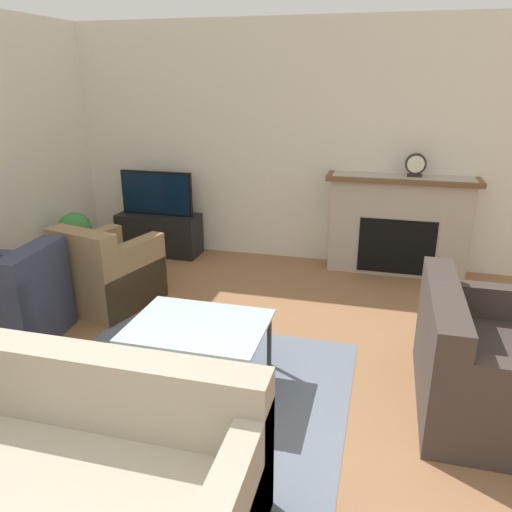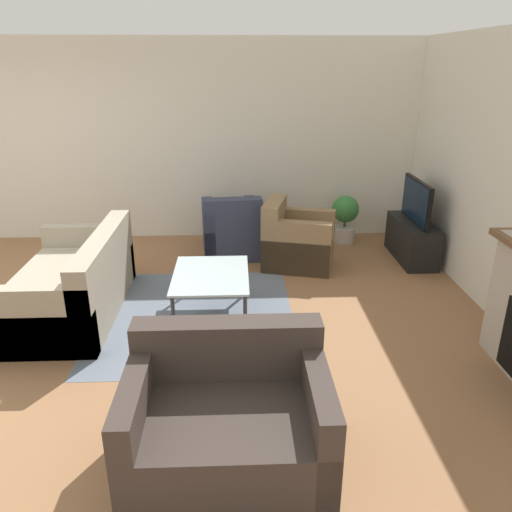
{
  "view_description": "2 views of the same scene",
  "coord_description": "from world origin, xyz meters",
  "px_view_note": "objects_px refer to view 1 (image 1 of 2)",
  "views": [
    {
      "loc": [
        1.14,
        -0.68,
        2.09
      ],
      "look_at": [
        0.3,
        2.55,
        0.88
      ],
      "focal_mm": 35.0,
      "sensor_mm": 36.0,
      "label": 1
    },
    {
      "loc": [
        4.43,
        2.49,
        2.39
      ],
      "look_at": [
        0.18,
        2.66,
        0.72
      ],
      "focal_mm": 35.0,
      "sensor_mm": 36.0,
      "label": 2
    }
  ],
  "objects_px": {
    "potted_plant": "(76,238)",
    "coffee_table": "(198,329)",
    "couch_loveseat": "(487,369)",
    "armchair_accent": "(108,276)",
    "couch_sectional": "(63,490)",
    "tv": "(157,193)",
    "mantel_clock": "(416,165)",
    "armchair_by_window": "(7,306)"
  },
  "relations": [
    {
      "from": "couch_loveseat",
      "to": "coffee_table",
      "type": "distance_m",
      "value": 1.94
    },
    {
      "from": "couch_loveseat",
      "to": "potted_plant",
      "type": "xyz_separation_m",
      "value": [
        -4.08,
        1.58,
        0.08
      ]
    },
    {
      "from": "couch_sectional",
      "to": "mantel_clock",
      "type": "distance_m",
      "value": 4.42
    },
    {
      "from": "armchair_by_window",
      "to": "coffee_table",
      "type": "xyz_separation_m",
      "value": [
        1.76,
        -0.19,
        0.12
      ]
    },
    {
      "from": "couch_sectional",
      "to": "armchair_by_window",
      "type": "height_order",
      "value": "same"
    },
    {
      "from": "tv",
      "to": "couch_loveseat",
      "type": "relative_size",
      "value": 0.72
    },
    {
      "from": "couch_loveseat",
      "to": "couch_sectional",
      "type": "bearing_deg",
      "value": 127.34
    },
    {
      "from": "tv",
      "to": "coffee_table",
      "type": "relative_size",
      "value": 0.94
    },
    {
      "from": "couch_sectional",
      "to": "coffee_table",
      "type": "xyz_separation_m",
      "value": [
        0.14,
        1.39,
        0.13
      ]
    },
    {
      "from": "tv",
      "to": "armchair_accent",
      "type": "height_order",
      "value": "tv"
    },
    {
      "from": "tv",
      "to": "potted_plant",
      "type": "relative_size",
      "value": 1.36
    },
    {
      "from": "tv",
      "to": "mantel_clock",
      "type": "height_order",
      "value": "mantel_clock"
    },
    {
      "from": "armchair_accent",
      "to": "mantel_clock",
      "type": "bearing_deg",
      "value": -135.33
    },
    {
      "from": "tv",
      "to": "potted_plant",
      "type": "xyz_separation_m",
      "value": [
        -0.68,
        -0.73,
        -0.39
      ]
    },
    {
      "from": "couch_loveseat",
      "to": "armchair_accent",
      "type": "xyz_separation_m",
      "value": [
        -3.22,
        0.8,
        0.01
      ]
    },
    {
      "from": "couch_loveseat",
      "to": "armchair_by_window",
      "type": "distance_m",
      "value": 3.69
    },
    {
      "from": "armchair_by_window",
      "to": "tv",
      "type": "bearing_deg",
      "value": 167.6
    },
    {
      "from": "couch_sectional",
      "to": "armchair_by_window",
      "type": "relative_size",
      "value": 1.94
    },
    {
      "from": "potted_plant",
      "to": "couch_loveseat",
      "type": "bearing_deg",
      "value": -21.21
    },
    {
      "from": "coffee_table",
      "to": "armchair_accent",
      "type": "bearing_deg",
      "value": 142.78
    },
    {
      "from": "couch_sectional",
      "to": "mantel_clock",
      "type": "height_order",
      "value": "mantel_clock"
    },
    {
      "from": "armchair_by_window",
      "to": "coffee_table",
      "type": "height_order",
      "value": "armchair_by_window"
    },
    {
      "from": "couch_sectional",
      "to": "armchair_by_window",
      "type": "xyz_separation_m",
      "value": [
        -1.62,
        1.58,
        0.01
      ]
    },
    {
      "from": "couch_loveseat",
      "to": "armchair_by_window",
      "type": "relative_size",
      "value": 1.33
    },
    {
      "from": "armchair_by_window",
      "to": "mantel_clock",
      "type": "distance_m",
      "value": 4.15
    },
    {
      "from": "armchair_by_window",
      "to": "armchair_accent",
      "type": "height_order",
      "value": "same"
    },
    {
      "from": "couch_loveseat",
      "to": "armchair_accent",
      "type": "distance_m",
      "value": 3.32
    },
    {
      "from": "couch_sectional",
      "to": "coffee_table",
      "type": "relative_size",
      "value": 1.89
    },
    {
      "from": "tv",
      "to": "couch_sectional",
      "type": "bearing_deg",
      "value": -71.18
    },
    {
      "from": "armchair_by_window",
      "to": "potted_plant",
      "type": "height_order",
      "value": "armchair_by_window"
    },
    {
      "from": "couch_loveseat",
      "to": "potted_plant",
      "type": "height_order",
      "value": "couch_loveseat"
    },
    {
      "from": "armchair_accent",
      "to": "coffee_table",
      "type": "height_order",
      "value": "armchair_accent"
    },
    {
      "from": "couch_sectional",
      "to": "coffee_table",
      "type": "height_order",
      "value": "couch_sectional"
    },
    {
      "from": "tv",
      "to": "armchair_by_window",
      "type": "relative_size",
      "value": 0.97
    },
    {
      "from": "tv",
      "to": "armchair_by_window",
      "type": "height_order",
      "value": "tv"
    },
    {
      "from": "couch_loveseat",
      "to": "tv",
      "type": "bearing_deg",
      "value": 55.76
    },
    {
      "from": "armchair_by_window",
      "to": "armchair_accent",
      "type": "relative_size",
      "value": 0.96
    },
    {
      "from": "armchair_by_window",
      "to": "potted_plant",
      "type": "xyz_separation_m",
      "value": [
        -0.39,
        1.58,
        0.07
      ]
    },
    {
      "from": "tv",
      "to": "armchair_by_window",
      "type": "xyz_separation_m",
      "value": [
        -0.29,
        -2.31,
        -0.47
      ]
    },
    {
      "from": "armchair_accent",
      "to": "armchair_by_window",
      "type": "bearing_deg",
      "value": 74.03
    },
    {
      "from": "potted_plant",
      "to": "mantel_clock",
      "type": "bearing_deg",
      "value": 13.0
    },
    {
      "from": "potted_plant",
      "to": "coffee_table",
      "type": "bearing_deg",
      "value": -39.48
    }
  ]
}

